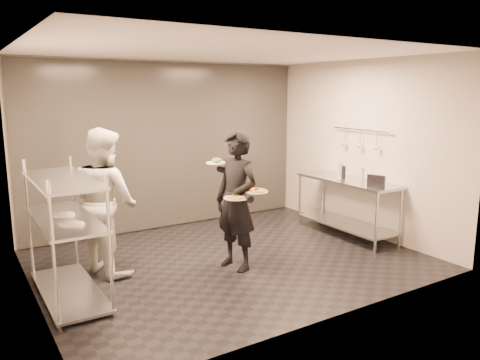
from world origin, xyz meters
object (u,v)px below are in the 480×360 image
waiter (236,201)px  bottle_dark (344,172)px  prep_counter (347,197)px  chef (105,201)px  pizza_plate_near (237,197)px  bottle_green (340,171)px  bottle_clear (362,174)px  salad_plate (217,161)px  pizza_plate_far (257,191)px  pos_monitor (376,181)px  pass_rack (66,231)px

waiter → bottle_dark: bearing=85.0°
prep_counter → chef: size_ratio=0.97×
chef → pizza_plate_near: 1.68m
prep_counter → bottle_green: size_ratio=7.41×
pizza_plate_near → bottle_clear: bearing=6.7°
waiter → bottle_clear: bearing=78.4°
pizza_plate_near → salad_plate: 0.61m
bottle_clear → bottle_dark: (-0.15, 0.26, 0.00)m
waiter → pizza_plate_far: bearing=11.7°
prep_counter → pizza_plate_far: pizza_plate_far is taller
bottle_clear → waiter: bearing=-177.3°
pos_monitor → bottle_clear: bearing=43.5°
bottle_green → bottle_dark: bottle_green is taller
pass_rack → pos_monitor: bearing=-9.3°
bottle_clear → bottle_dark: size_ratio=0.99×
pizza_plate_near → salad_plate: (-0.02, 0.46, 0.39)m
pizza_plate_far → bottle_clear: bottle_clear is taller
chef → salad_plate: (1.34, -0.51, 0.47)m
prep_counter → pizza_plate_near: 2.44m
pass_rack → pizza_plate_far: bearing=-14.0°
salad_plate → bottle_dark: (2.38, 0.09, -0.38)m
waiter → pizza_plate_near: waiter is taller
prep_counter → pizza_plate_near: bearing=-168.8°
pass_rack → chef: chef is taller
pos_monitor → bottle_green: bearing=64.7°
salad_plate → bottle_dark: salad_plate is taller
bottle_clear → bottle_dark: bottle_dark is taller
waiter → salad_plate: waiter is taller
prep_counter → chef: chef is taller
pass_rack → waiter: bearing=-7.8°
pass_rack → pizza_plate_near: pass_rack is taller
pizza_plate_far → bottle_green: (2.08, 0.68, -0.03)m
chef → salad_plate: size_ratio=6.58×
pass_rack → bottle_clear: (4.47, -0.17, 0.25)m
waiter → bottle_clear: waiter is taller
bottle_green → pizza_plate_near: bearing=-165.6°
prep_counter → bottle_dark: (-0.01, 0.09, 0.40)m
pizza_plate_near → bottle_clear: 2.52m
chef → pizza_plate_near: (1.36, -0.98, 0.08)m
salad_plate → bottle_green: 2.38m
chef → prep_counter: bearing=-114.4°
prep_counter → bottle_clear: bearing=-51.1°
salad_plate → bottle_green: bearing=3.3°
waiter → bottle_green: bearing=86.3°
pass_rack → chef: size_ratio=0.86×
prep_counter → bottle_green: bearing=107.8°
chef → pizza_plate_far: bearing=-140.1°
bottle_dark → waiter: bearing=-170.7°
pos_monitor → bottle_green: (0.08, 0.82, 0.03)m
chef → bottle_dark: bearing=-113.1°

